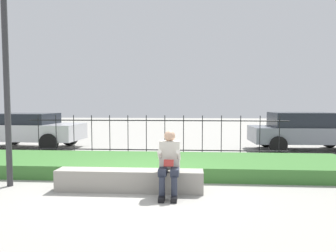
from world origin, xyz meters
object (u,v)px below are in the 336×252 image
Objects in this scene: car_parked_right at (304,131)px; street_lamp at (5,53)px; person_seated_reader at (169,161)px; car_parked_left at (29,129)px; stone_bench at (130,182)px.

street_lamp is (-7.85, -5.72, 2.03)m from car_parked_right.
person_seated_reader is 0.31× the size of car_parked_right.
car_parked_left is at bearing 179.22° from car_parked_right.
street_lamp reaches higher than stone_bench.
car_parked_right reaches higher than stone_bench.
car_parked_left is 6.40m from street_lamp.
street_lamp reaches higher than car_parked_right.
stone_bench is 0.64× the size of street_lamp.
car_parked_left is 0.88× the size of street_lamp.
car_parked_left is (-5.02, 5.74, 0.54)m from stone_bench.
street_lamp reaches higher than person_seated_reader.
car_parked_left is at bearing 134.16° from person_seated_reader.
car_parked_right is 10.31m from car_parked_left.
car_parked_right is 9.93m from street_lamp.
street_lamp is (-3.37, 0.44, 2.09)m from person_seated_reader.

